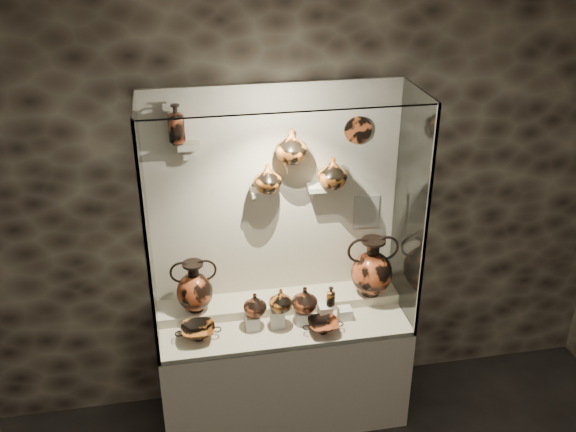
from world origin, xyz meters
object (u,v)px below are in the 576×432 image
(ovoid_vase_b, at_px, (291,146))
(kylix_left, at_px, (198,331))
(lekythos_tall, at_px, (176,122))
(amphora_right, at_px, (372,267))
(jug_c, at_px, (305,299))
(jug_a, at_px, (255,304))
(jug_b, at_px, (281,300))
(kylix_right, at_px, (323,325))
(amphora_left, at_px, (194,286))
(ovoid_vase_c, at_px, (332,172))
(lekythos_small, at_px, (331,295))
(ovoid_vase_a, at_px, (268,178))

(ovoid_vase_b, bearing_deg, kylix_left, -134.02)
(kylix_left, bearing_deg, lekythos_tall, 86.78)
(amphora_right, bearing_deg, jug_c, -170.59)
(amphora_right, relative_size, jug_a, 2.70)
(kylix_left, relative_size, lekythos_tall, 1.04)
(jug_b, bearing_deg, kylix_right, -30.71)
(amphora_right, bearing_deg, amphora_left, 171.48)
(kylix_right, bearing_deg, lekythos_tall, 142.67)
(jug_a, height_order, ovoid_vase_c, ovoid_vase_c)
(amphora_left, distance_m, amphora_right, 1.23)
(jug_b, relative_size, ovoid_vase_c, 0.79)
(kylix_left, bearing_deg, jug_a, 0.11)
(jug_c, height_order, kylix_left, jug_c)
(lekythos_small, relative_size, ovoid_vase_c, 0.79)
(lekythos_small, relative_size, kylix_left, 0.57)
(kylix_right, relative_size, ovoid_vase_a, 1.38)
(jug_b, height_order, jug_c, jug_b)
(amphora_left, bearing_deg, lekythos_tall, 116.86)
(ovoid_vase_c, bearing_deg, kylix_left, -148.62)
(ovoid_vase_a, bearing_deg, lekythos_small, -22.88)
(jug_b, bearing_deg, ovoid_vase_c, 25.70)
(jug_a, distance_m, jug_c, 0.34)
(amphora_right, bearing_deg, lekythos_tall, 167.30)
(ovoid_vase_c, bearing_deg, jug_c, -119.87)
(jug_b, distance_m, jug_c, 0.17)
(lekythos_small, bearing_deg, lekythos_tall, 153.01)
(kylix_right, relative_size, ovoid_vase_c, 1.26)
(kylix_right, relative_size, lekythos_tall, 0.95)
(amphora_left, bearing_deg, ovoid_vase_b, 11.66)
(jug_c, bearing_deg, amphora_left, 167.51)
(jug_a, bearing_deg, ovoid_vase_b, 37.45)
(jug_c, relative_size, ovoid_vase_c, 0.87)
(lekythos_tall, bearing_deg, kylix_right, -46.80)
(lekythos_small, bearing_deg, ovoid_vase_c, 69.31)
(lekythos_small, xyz_separation_m, kylix_left, (-0.90, -0.04, -0.14))
(jug_c, distance_m, kylix_left, 0.74)
(jug_b, height_order, ovoid_vase_b, ovoid_vase_b)
(jug_b, xyz_separation_m, ovoid_vase_b, (0.12, 0.25, 0.98))
(kylix_right, height_order, ovoid_vase_b, ovoid_vase_b)
(jug_b, distance_m, ovoid_vase_b, 1.02)
(jug_b, height_order, ovoid_vase_c, ovoid_vase_c)
(jug_b, bearing_deg, ovoid_vase_a, 90.37)
(lekythos_tall, height_order, ovoid_vase_a, lekythos_tall)
(amphora_right, height_order, kylix_right, amphora_right)
(kylix_right, xyz_separation_m, ovoid_vase_c, (0.13, 0.37, 0.94))
(kylix_right, xyz_separation_m, ovoid_vase_a, (-0.30, 0.38, 0.93))
(jug_b, distance_m, kylix_right, 0.33)
(kylix_right, bearing_deg, ovoid_vase_a, 117.13)
(amphora_right, xyz_separation_m, ovoid_vase_a, (-0.71, 0.08, 0.69))
(amphora_left, xyz_separation_m, kylix_left, (-0.00, -0.24, -0.20))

